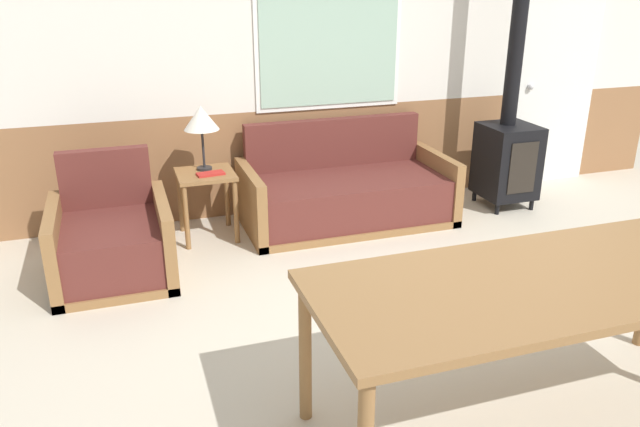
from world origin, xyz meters
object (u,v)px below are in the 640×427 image
Objects in this scene: table_lamp at (201,119)px; couch at (346,194)px; side_table at (206,186)px; dining_table at (547,290)px; wood_stove at (509,134)px; armchair at (112,243)px.

couch is at bearing -6.01° from table_lamp.
side_table is 2.95m from dining_table.
side_table is at bearing -95.44° from table_lamp.
wood_stove reaches higher than dining_table.
wood_stove is at bearing -3.96° from table_lamp.
couch is 1.36m from table_lamp.
side_table is at bearing 112.07° from dining_table.
table_lamp reaches higher than armchair.
wood_stove reaches higher than table_lamp.
table_lamp is at bearing 173.99° from couch.
side_table is (-1.17, 0.04, 0.18)m from couch.
wood_stove reaches higher than armchair.
couch is 1.57m from wood_stove.
wood_stove is at bearing -2.38° from couch.
armchair reaches higher than couch.
couch is 1.19m from side_table.
side_table is at bearing 177.82° from couch.
armchair is at bearing -142.70° from table_lamp.
dining_table is at bearing -121.24° from wood_stove.
side_table is 0.52m from table_lamp.
wood_stove is (2.69, -0.11, 0.23)m from side_table.
dining_table is (1.10, -2.80, -0.25)m from table_lamp.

